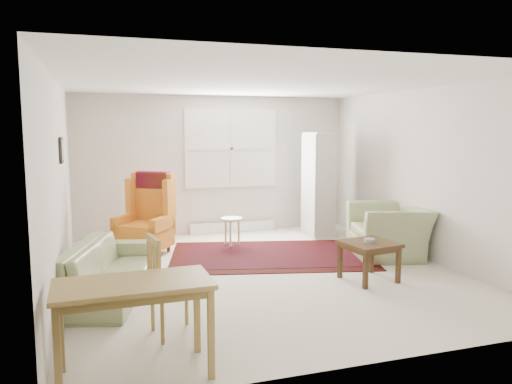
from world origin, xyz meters
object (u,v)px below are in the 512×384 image
object	(u,v)px
sofa	(108,259)
cabinet	(319,184)
desk	(135,329)
desk_chair	(174,285)
stool	(232,232)
wingback_chair	(144,214)
armchair	(389,226)
coffee_table	(369,261)

from	to	relation	value
sofa	cabinet	bearing A→B (deg)	-43.03
sofa	desk	bearing A→B (deg)	-159.81
sofa	desk_chair	world-z (taller)	desk_chair
cabinet	stool	bearing A→B (deg)	-165.24
cabinet	desk_chair	world-z (taller)	cabinet
sofa	wingback_chair	xyz separation A→B (m)	(0.57, 1.72, 0.22)
stool	cabinet	world-z (taller)	cabinet
stool	desk_chair	bearing A→B (deg)	-113.65
armchair	wingback_chair	distance (m)	3.71
desk	sofa	bearing A→B (deg)	93.85
wingback_chair	sofa	bearing A→B (deg)	-74.27
coffee_table	wingback_chair	bearing A→B (deg)	139.54
sofa	stool	world-z (taller)	sofa
coffee_table	cabinet	world-z (taller)	cabinet
stool	desk	xyz separation A→B (m)	(-1.84, -3.94, 0.14)
desk_chair	stool	bearing A→B (deg)	-32.23
sofa	cabinet	world-z (taller)	cabinet
stool	desk_chair	size ratio (longest dim) A/B	0.50
cabinet	desk	xyz separation A→B (m)	(-3.54, -4.26, -0.54)
armchair	desk_chair	distance (m)	4.02
stool	cabinet	distance (m)	1.86
sofa	desk	distance (m)	2.09
wingback_chair	desk_chair	distance (m)	3.12
sofa	wingback_chair	world-z (taller)	wingback_chair
desk_chair	armchair	bearing A→B (deg)	-69.92
stool	desk_chair	xyz separation A→B (m)	(-1.42, -3.24, 0.24)
stool	desk	distance (m)	4.34
sofa	desk	size ratio (longest dim) A/B	1.71
sofa	armchair	bearing A→B (deg)	-66.25
sofa	desk_chair	bearing A→B (deg)	-141.95
wingback_chair	desk_chair	world-z (taller)	wingback_chair
wingback_chair	armchair	bearing A→B (deg)	15.30
armchair	desk_chair	world-z (taller)	desk_chair
desk	wingback_chair	bearing A→B (deg)	83.61
sofa	coffee_table	distance (m)	3.19
cabinet	desk	world-z (taller)	cabinet
armchair	desk	world-z (taller)	armchair
wingback_chair	desk_chair	size ratio (longest dim) A/B	1.32
wingback_chair	coffee_table	distance (m)	3.41
armchair	wingback_chair	size ratio (longest dim) A/B	0.94
coffee_table	cabinet	distance (m)	2.79
sofa	wingback_chair	distance (m)	1.82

